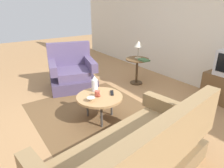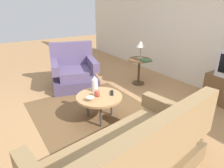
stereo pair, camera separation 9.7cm
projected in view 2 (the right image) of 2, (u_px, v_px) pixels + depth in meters
The scene contains 13 objects.
ground_plane at pixel (102, 116), 3.34m from camera, with size 16.00×16.00×0.00m, color #AD7F51.
back_wall at pixel (205, 24), 4.08m from camera, with size 9.00×0.12×2.70m, color beige.
area_rug at pixel (100, 118), 3.28m from camera, with size 2.51×1.88×0.00m, color brown.
armchair at pixel (74, 73), 4.45m from camera, with size 1.09×1.15×0.94m.
couch at pixel (128, 160), 2.01m from camera, with size 1.17×1.97×0.92m.
coffee_table at pixel (99, 98), 3.13m from camera, with size 0.72×0.72×0.41m.
side_table at pixel (139, 66), 4.52m from camera, with size 0.52×0.52×0.59m.
table_lamp at pixel (141, 45), 4.37m from camera, with size 0.19×0.19×0.40m.
vase at pixel (95, 84), 3.25m from camera, with size 0.10×0.10×0.26m.
mug at pixel (97, 93), 3.10m from camera, with size 0.13×0.08×0.09m.
bowl at pixel (90, 99), 2.96m from camera, with size 0.12×0.12×0.06m.
tv_remote_dark at pixel (112, 93), 3.20m from camera, with size 0.17×0.13×0.02m.
book at pixel (146, 60), 4.31m from camera, with size 0.25×0.19×0.03m.
Camera 2 is at (2.51, -1.44, 1.77)m, focal length 32.11 mm.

